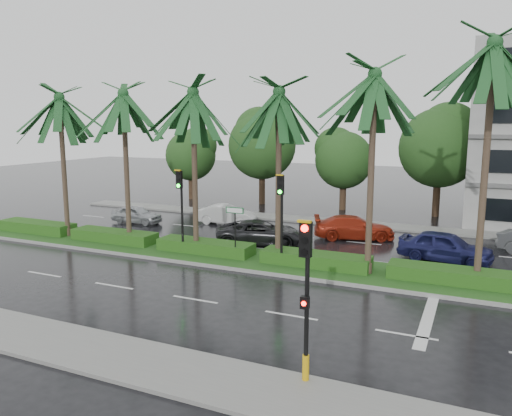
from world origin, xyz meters
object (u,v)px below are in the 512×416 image
at_px(car_red, 354,227).
at_px(signal_near, 306,295).
at_px(signal_median_left, 181,199).
at_px(car_blue, 445,247).
at_px(street_sign, 235,220).
at_px(car_silver, 137,215).
at_px(car_white, 226,214).
at_px(car_darkgrey, 260,233).

bearing_deg(car_red, signal_near, 169.51).
bearing_deg(signal_median_left, car_blue, 19.76).
relative_size(street_sign, car_red, 0.55).
height_order(car_silver, car_red, car_red).
height_order(street_sign, car_blue, street_sign).
bearing_deg(signal_median_left, car_silver, 141.33).
height_order(car_silver, car_white, car_white).
bearing_deg(car_white, car_red, -104.73).
bearing_deg(street_sign, car_red, 60.33).
distance_m(signal_near, car_blue, 14.50).
bearing_deg(car_blue, signal_median_left, 118.95).
bearing_deg(car_silver, car_white, -69.33).
bearing_deg(car_red, street_sign, 130.63).
relative_size(signal_median_left, street_sign, 1.68).
height_order(signal_median_left, street_sign, signal_median_left).
bearing_deg(street_sign, signal_median_left, -176.53).
xyz_separation_m(signal_near, car_silver, (-17.50, 15.69, -1.89)).
distance_m(car_white, car_red, 9.03).
relative_size(car_silver, car_darkgrey, 0.72).
xyz_separation_m(street_sign, car_blue, (9.50, 4.31, -1.36)).
relative_size(signal_near, car_blue, 0.97).
height_order(signal_near, street_sign, signal_near).
bearing_deg(signal_near, car_white, 123.18).
height_order(signal_near, car_silver, signal_near).
height_order(car_darkgrey, car_blue, car_blue).
height_order(car_silver, car_darkgrey, car_darkgrey).
xyz_separation_m(signal_median_left, street_sign, (3.00, 0.18, -0.87)).
relative_size(signal_near, car_darkgrey, 0.88).
xyz_separation_m(street_sign, car_darkgrey, (-0.30, 3.76, -1.44)).
bearing_deg(car_darkgrey, car_silver, 58.03).
bearing_deg(car_white, car_darkgrey, -144.16).
height_order(car_darkgrey, car_red, car_darkgrey).
distance_m(signal_near, signal_median_left, 13.93).
bearing_deg(car_red, car_silver, 76.35).
height_order(signal_near, car_white, signal_near).
distance_m(car_darkgrey, car_red, 5.78).
bearing_deg(car_red, car_darkgrey, 109.14).
xyz_separation_m(signal_near, car_white, (-11.80, 18.04, -1.85)).
bearing_deg(car_darkgrey, car_blue, -107.29).
relative_size(car_red, car_blue, 1.05).
height_order(car_silver, car_blue, car_blue).
distance_m(signal_median_left, car_darkgrey, 5.31).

